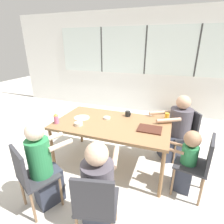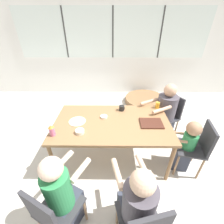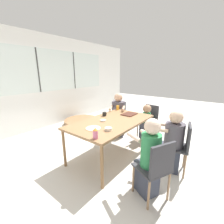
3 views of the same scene
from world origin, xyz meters
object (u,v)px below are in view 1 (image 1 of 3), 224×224
object	(u,v)px
coffee_mug	(128,114)
folded_table_stack	(174,121)
chair_for_woman_green_shirt	(186,130)
person_woman_green_shirt	(177,132)
sippy_cup	(56,118)
person_toddler	(186,162)
juice_glass	(167,116)
person_man_blue_shirt	(44,168)
chair_for_man_blue_shirt	(30,174)
chair_for_man_teal_shirt	(95,203)
person_man_teal_shirt	(99,192)
bowl_cereal	(79,124)
bowl_white_shallow	(107,118)
chair_for_toddler	(200,162)

from	to	relation	value
coffee_mug	folded_table_stack	bearing A→B (deg)	64.71
coffee_mug	chair_for_woman_green_shirt	bearing A→B (deg)	16.50
person_woman_green_shirt	sippy_cup	size ratio (longest dim) A/B	6.88
person_toddler	juice_glass	world-z (taller)	person_toddler
person_man_blue_shirt	folded_table_stack	xyz separation A→B (m)	(1.47, 3.04, -0.46)
chair_for_man_blue_shirt	chair_for_man_teal_shirt	distance (m)	0.87
person_man_teal_shirt	juice_glass	bearing A→B (deg)	57.41
chair_for_man_blue_shirt	person_toddler	xyz separation A→B (m)	(1.70, 0.94, -0.07)
person_man_teal_shirt	folded_table_stack	distance (m)	3.23
person_man_teal_shirt	sippy_cup	xyz separation A→B (m)	(-1.06, 0.79, 0.35)
chair_for_woman_green_shirt	juice_glass	distance (m)	0.49
juice_glass	folded_table_stack	xyz separation A→B (m)	(0.16, 1.59, -0.75)
sippy_cup	bowl_cereal	xyz separation A→B (m)	(0.36, 0.05, -0.06)
person_toddler	bowl_white_shallow	size ratio (longest dim) A/B	8.25
person_man_teal_shirt	folded_table_stack	world-z (taller)	person_man_teal_shirt
chair_for_toddler	coffee_mug	distance (m)	1.29
bowl_white_shallow	chair_for_toddler	bearing A→B (deg)	-14.65
chair_for_man_teal_shirt	coffee_mug	xyz separation A→B (m)	(-0.13, 1.61, 0.28)
person_man_teal_shirt	coffee_mug	distance (m)	1.48
chair_for_toddler	person_toddler	xyz separation A→B (m)	(-0.15, 0.03, -0.07)
sippy_cup	juice_glass	xyz separation A→B (m)	(1.61, 0.74, -0.03)
person_woman_green_shirt	coffee_mug	xyz separation A→B (m)	(-0.82, -0.21, 0.30)
bowl_cereal	chair_for_man_blue_shirt	bearing A→B (deg)	-98.26
person_man_teal_shirt	person_toddler	distance (m)	1.24
person_man_teal_shirt	bowl_white_shallow	size ratio (longest dim) A/B	9.80
person_man_teal_shirt	sippy_cup	bearing A→B (deg)	130.29
bowl_white_shallow	juice_glass	bearing A→B (deg)	18.41
chair_for_woman_green_shirt	chair_for_man_blue_shirt	distance (m)	2.48
coffee_mug	bowl_cereal	world-z (taller)	coffee_mug
chair_for_man_teal_shirt	sippy_cup	bearing A→B (deg)	126.01
chair_for_toddler	person_man_teal_shirt	world-z (taller)	person_man_teal_shirt
chair_for_man_blue_shirt	sippy_cup	distance (m)	0.94
person_woman_green_shirt	juice_glass	size ratio (longest dim) A/B	10.62
chair_for_man_blue_shirt	bowl_white_shallow	xyz separation A→B (m)	(0.44, 1.28, 0.25)
chair_for_man_blue_shirt	chair_for_man_teal_shirt	xyz separation A→B (m)	(0.87, -0.10, 0.00)
coffee_mug	folded_table_stack	size ratio (longest dim) A/B	0.08
chair_for_man_blue_shirt	folded_table_stack	world-z (taller)	chair_for_man_blue_shirt
chair_for_man_blue_shirt	bowl_white_shallow	world-z (taller)	chair_for_man_blue_shirt
folded_table_stack	bowl_cereal	bearing A→B (deg)	-121.62
person_man_blue_shirt	chair_for_woman_green_shirt	bearing A→B (deg)	71.35
person_toddler	person_man_teal_shirt	bearing A→B (deg)	146.55
bowl_white_shallow	folded_table_stack	bearing A→B (deg)	60.15
chair_for_man_teal_shirt	juice_glass	bearing A→B (deg)	60.35
folded_table_stack	chair_for_man_teal_shirt	bearing A→B (deg)	-101.49
chair_for_man_teal_shirt	person_woman_green_shirt	world-z (taller)	person_woman_green_shirt
person_toddler	folded_table_stack	world-z (taller)	person_toddler
chair_for_woman_green_shirt	folded_table_stack	xyz separation A→B (m)	(-0.18, 1.39, -0.46)
bowl_white_shallow	chair_for_man_blue_shirt	bearing A→B (deg)	-109.12
chair_for_man_teal_shirt	person_man_blue_shirt	bearing A→B (deg)	149.91
person_toddler	sippy_cup	bearing A→B (deg)	103.82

